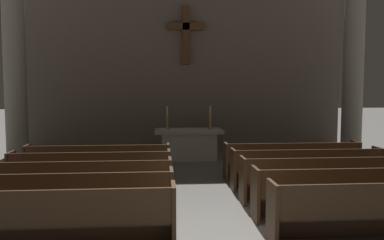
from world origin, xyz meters
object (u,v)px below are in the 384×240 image
pew_left_row_2 (69,199)px  column_right_second (354,50)px  pew_right_row_4 (307,168)px  pew_right_row_3 (326,179)px  pew_left_row_5 (99,163)px  pew_right_row_2 (351,192)px  candlestick_left (167,122)px  pew_right_row_5 (292,160)px  pew_right_row_1 (384,211)px  altar (189,144)px  pew_left_row_1 (52,219)px  pew_left_row_4 (91,172)px  candlestick_right (210,121)px  pew_left_row_3 (82,184)px  column_left_second (14,47)px

pew_left_row_2 → column_right_second: column_right_second is taller
pew_left_row_2 → pew_right_row_4: (4.91, 2.09, 0.00)m
pew_left_row_2 → pew_right_row_3: bearing=12.0°
pew_left_row_5 → pew_right_row_2: bearing=-32.6°
pew_right_row_2 → candlestick_left: (-3.15, 6.01, 0.78)m
pew_right_row_5 → column_right_second: size_ratio=0.48×
pew_right_row_3 → column_right_second: column_right_second is taller
pew_left_row_5 → pew_right_row_1: bearing=-40.5°
pew_left_row_2 → pew_right_row_3: 5.02m
pew_left_row_5 → pew_right_row_2: (4.91, -3.14, 0.00)m
pew_right_row_3 → altar: altar is taller
pew_left_row_1 → altar: 7.47m
altar → pew_right_row_5: bearing=-49.5°
altar → pew_left_row_4: bearing=-122.0°
candlestick_left → candlestick_right: bearing=0.0°
pew_right_row_3 → pew_right_row_5: 2.09m
pew_left_row_3 → pew_right_row_4: same height
pew_left_row_3 → pew_right_row_4: 5.02m
pew_right_row_3 → column_right_second: size_ratio=0.48×
pew_left_row_3 → candlestick_left: (1.75, 4.97, 0.78)m
pew_left_row_4 → pew_right_row_5: same height
pew_left_row_3 → pew_left_row_1: bearing=-90.0°
column_left_second → pew_right_row_1: bearing=-40.6°
pew_right_row_2 → altar: altar is taller
pew_left_row_5 → candlestick_right: (3.15, 2.87, 0.78)m
pew_left_row_5 → pew_right_row_1: (4.91, -4.18, 0.00)m
pew_left_row_4 → candlestick_right: bearing=51.2°
pew_right_row_2 → column_right_second: 6.93m
pew_right_row_1 → pew_right_row_4: size_ratio=1.00×
pew_left_row_5 → pew_right_row_3: bearing=-23.1°
pew_right_row_3 → candlestick_left: size_ratio=4.64×
pew_right_row_1 → pew_right_row_3: same height
candlestick_left → candlestick_right: same height
pew_right_row_1 → column_right_second: (2.79, 6.59, 3.07)m
column_left_second → column_right_second: same height
pew_right_row_1 → pew_right_row_3: size_ratio=1.00×
column_left_second → candlestick_left: size_ratio=9.61×
pew_left_row_1 → pew_left_row_3: 2.09m
pew_left_row_2 → candlestick_right: 6.83m
pew_left_row_2 → pew_right_row_1: size_ratio=1.00×
pew_right_row_3 → pew_left_row_5: bearing=156.9°
pew_left_row_5 → pew_left_row_1: bearing=-90.0°
pew_right_row_1 → candlestick_left: 7.77m
pew_left_row_3 → pew_right_row_5: same height
column_left_second → pew_left_row_3: bearing=-58.2°
column_left_second → candlestick_right: (5.94, 0.46, -2.29)m
candlestick_left → candlestick_right: 1.40m
pew_left_row_1 → column_left_second: 7.79m
pew_left_row_2 → pew_right_row_1: bearing=-12.0°
altar → candlestick_right: size_ratio=2.91×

